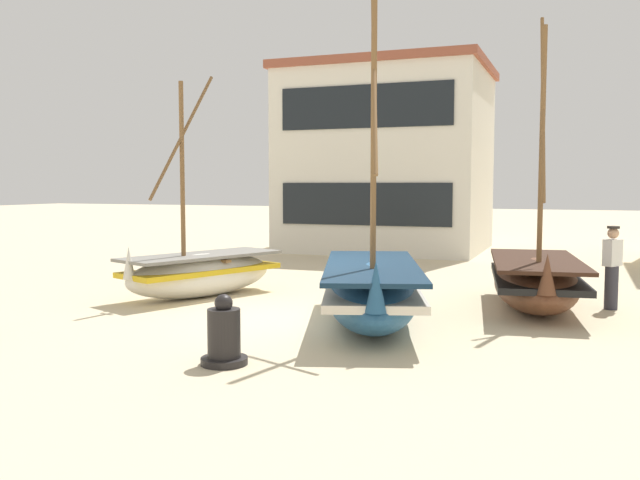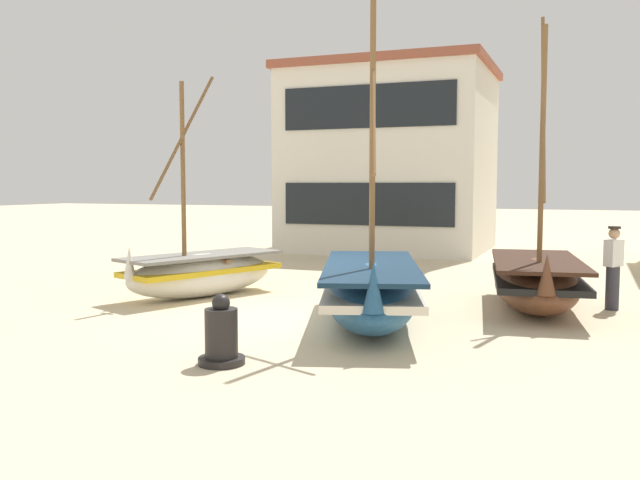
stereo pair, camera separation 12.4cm
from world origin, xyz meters
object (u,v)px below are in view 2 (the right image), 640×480
at_px(fishing_boat_centre_large, 371,290).
at_px(capstan_winch, 221,336).
at_px(fishing_boat_near_left, 202,272).
at_px(fishing_boat_far_right, 536,281).
at_px(harbor_building_main, 391,159).
at_px(fisherman_by_hull, 613,269).

xyz_separation_m(fishing_boat_centre_large, capstan_winch, (-1.14, -3.38, -0.22)).
bearing_deg(fishing_boat_near_left, fishing_boat_centre_large, -18.89).
bearing_deg(fishing_boat_far_right, fishing_boat_near_left, -171.50).
bearing_deg(fishing_boat_near_left, fishing_boat_far_right, 8.50).
relative_size(fishing_boat_far_right, harbor_building_main, 0.77).
xyz_separation_m(fishing_boat_far_right, fisherman_by_hull, (1.42, 0.55, 0.25)).
height_order(fishing_boat_near_left, fishing_boat_centre_large, fishing_boat_centre_large).
bearing_deg(fisherman_by_hull, harbor_building_main, 125.38).
height_order(fishing_boat_centre_large, fisherman_by_hull, fishing_boat_centre_large).
distance_m(fishing_boat_near_left, fishing_boat_far_right, 7.20).
distance_m(fishing_boat_near_left, fisherman_by_hull, 8.70).
bearing_deg(fisherman_by_hull, fishing_boat_far_right, -159.02).
relative_size(fishing_boat_near_left, capstan_winch, 4.95).
bearing_deg(capstan_winch, fisherman_by_hull, 51.20).
xyz_separation_m(fishing_boat_far_right, harbor_building_main, (-6.20, 11.28, 2.92)).
relative_size(fishing_boat_far_right, capstan_winch, 5.82).
relative_size(fishing_boat_near_left, fishing_boat_far_right, 0.85).
distance_m(fishing_boat_far_right, harbor_building_main, 13.19).
bearing_deg(fishing_boat_centre_large, fisherman_by_hull, 37.43).
relative_size(capstan_winch, harbor_building_main, 0.13).
bearing_deg(harbor_building_main, fishing_boat_far_right, -61.21).
bearing_deg(harbor_building_main, fisherman_by_hull, -54.62).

